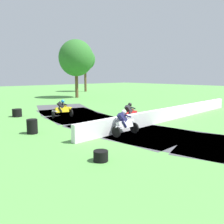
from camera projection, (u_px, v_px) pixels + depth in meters
The scene contains 12 objects.
ground_plane at pixel (129, 130), 14.17m from camera, with size 120.00×120.00×0.00m, color #569947.
track_asphalt at pixel (140, 127), 14.89m from camera, with size 9.09×28.74×0.01m.
safety_barrier at pixel (173, 113), 17.49m from camera, with size 0.30×17.69×0.90m, color white.
motorcycle_lead_yellow at pixel (63, 109), 18.24m from camera, with size 1.72×1.08×1.43m.
motorcycle_chase_red at pixel (131, 113), 16.13m from camera, with size 1.68×0.84×1.43m.
motorcycle_trailing_white at pixel (125, 123), 12.99m from camera, with size 1.68×0.84×1.43m.
tire_stack_near at pixel (17, 113), 18.59m from camera, with size 0.71×0.71×0.60m.
tire_stack_mid_a at pixel (32, 126), 13.25m from camera, with size 0.59×0.59×0.80m.
tire_stack_mid_b at pixel (101, 156), 9.05m from camera, with size 0.56×0.56×0.40m.
traffic_cone at pixel (131, 111), 20.31m from camera, with size 0.28×0.28×0.44m, color orange.
tree_far_left at pixel (85, 60), 45.24m from camera, with size 3.81×3.81×8.06m.
tree_far_right at pixel (76, 58), 33.23m from camera, with size 4.77×4.77×8.01m.
Camera 1 is at (-9.98, -9.64, 3.23)m, focal length 38.58 mm.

